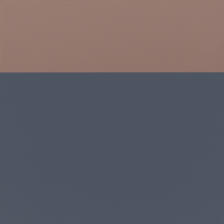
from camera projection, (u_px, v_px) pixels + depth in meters
name	position (u px, v px, depth m)	size (l,w,h in m)	color
sidewalk	(101.00, 162.00, 4.10)	(24.00, 2.80, 0.12)	#9E9B96
building_facade	(109.00, 40.00, 5.98)	(24.00, 0.30, 6.90)	#935642
parking_meter	(112.00, 122.00, 3.01)	(0.22, 0.12, 1.56)	slate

